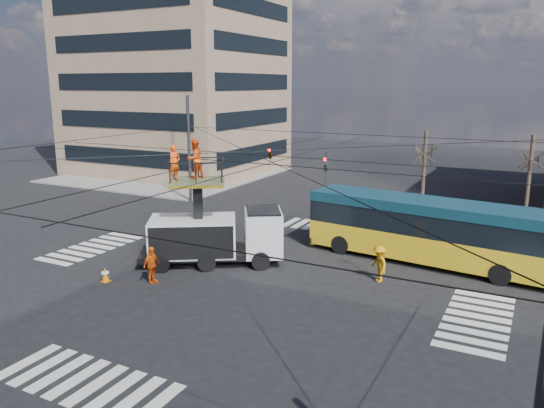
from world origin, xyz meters
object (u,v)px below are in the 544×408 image
(utility_truck, at_px, (215,224))
(worker_ground, at_px, (151,265))
(city_bus, at_px, (429,230))
(traffic_cone, at_px, (105,275))
(flagger, at_px, (379,264))

(utility_truck, bearing_deg, worker_ground, -138.05)
(utility_truck, distance_m, city_bus, 10.69)
(city_bus, relative_size, worker_ground, 7.40)
(traffic_cone, distance_m, flagger, 12.49)
(utility_truck, height_order, city_bus, utility_truck)
(worker_ground, xyz_separation_m, flagger, (9.08, 4.88, 0.00))
(city_bus, bearing_deg, flagger, -104.27)
(utility_truck, bearing_deg, flagger, -22.73)
(traffic_cone, bearing_deg, utility_truck, 55.56)
(flagger, bearing_deg, city_bus, 114.07)
(worker_ground, bearing_deg, traffic_cone, 115.79)
(worker_ground, height_order, flagger, flagger)
(traffic_cone, height_order, flagger, flagger)
(traffic_cone, xyz_separation_m, flagger, (11.08, 5.74, 0.52))
(flagger, bearing_deg, worker_ground, -106.25)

